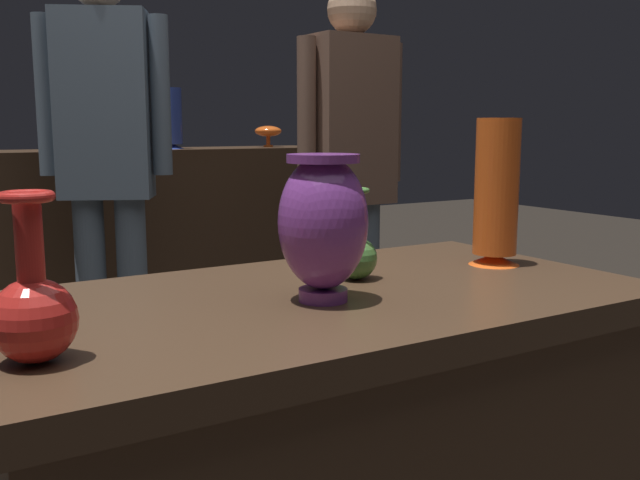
{
  "coord_description": "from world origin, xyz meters",
  "views": [
    {
      "loc": [
        -0.64,
        -1.05,
        1.09
      ],
      "look_at": [
        -0.01,
        -0.03,
        0.9
      ],
      "focal_mm": 40.07,
      "sensor_mm": 36.0,
      "label": 1
    }
  ],
  "objects_px": {
    "vase_tall_behind": "(33,308)",
    "shelf_vase_center": "(50,115)",
    "vase_centerpiece": "(323,222)",
    "shelf_vase_right": "(173,119)",
    "visitor_center_back": "(106,152)",
    "shelf_vase_far_right": "(268,132)",
    "visitor_near_right": "(351,164)",
    "vase_right_accent": "(496,194)",
    "vase_left_accent": "(356,252)"
  },
  "relations": [
    {
      "from": "vase_tall_behind",
      "to": "vase_centerpiece",
      "type": "bearing_deg",
      "value": 10.0
    },
    {
      "from": "shelf_vase_far_right",
      "to": "visitor_near_right",
      "type": "height_order",
      "value": "visitor_near_right"
    },
    {
      "from": "vase_right_accent",
      "to": "visitor_center_back",
      "type": "bearing_deg",
      "value": 104.95
    },
    {
      "from": "vase_centerpiece",
      "to": "shelf_vase_right",
      "type": "height_order",
      "value": "shelf_vase_right"
    },
    {
      "from": "vase_right_accent",
      "to": "shelf_vase_far_right",
      "type": "distance_m",
      "value": 2.24
    },
    {
      "from": "vase_tall_behind",
      "to": "vase_right_accent",
      "type": "distance_m",
      "value": 0.97
    },
    {
      "from": "visitor_center_back",
      "to": "vase_right_accent",
      "type": "bearing_deg",
      "value": 131.29
    },
    {
      "from": "shelf_vase_far_right",
      "to": "visitor_near_right",
      "type": "xyz_separation_m",
      "value": [
        -0.14,
        -0.95,
        -0.12
      ]
    },
    {
      "from": "shelf_vase_right",
      "to": "vase_left_accent",
      "type": "bearing_deg",
      "value": -100.74
    },
    {
      "from": "vase_left_accent",
      "to": "shelf_vase_right",
      "type": "bearing_deg",
      "value": 79.26
    },
    {
      "from": "shelf_vase_far_right",
      "to": "shelf_vase_right",
      "type": "distance_m",
      "value": 0.53
    },
    {
      "from": "shelf_vase_right",
      "to": "visitor_center_back",
      "type": "distance_m",
      "value": 0.75
    },
    {
      "from": "shelf_vase_right",
      "to": "visitor_center_back",
      "type": "relative_size",
      "value": 0.16
    },
    {
      "from": "vase_centerpiece",
      "to": "visitor_near_right",
      "type": "xyz_separation_m",
      "value": [
        0.92,
        1.29,
        0.02
      ]
    },
    {
      "from": "shelf_vase_far_right",
      "to": "visitor_center_back",
      "type": "xyz_separation_m",
      "value": [
        -0.99,
        -0.64,
        -0.07
      ]
    },
    {
      "from": "vase_centerpiece",
      "to": "vase_left_accent",
      "type": "xyz_separation_m",
      "value": [
        0.15,
        0.11,
        -0.08
      ]
    },
    {
      "from": "vase_centerpiece",
      "to": "vase_right_accent",
      "type": "xyz_separation_m",
      "value": [
        0.48,
        0.08,
        0.02
      ]
    },
    {
      "from": "shelf_vase_far_right",
      "to": "shelf_vase_center",
      "type": "bearing_deg",
      "value": 177.5
    },
    {
      "from": "shelf_vase_right",
      "to": "visitor_near_right",
      "type": "distance_m",
      "value": 0.99
    },
    {
      "from": "shelf_vase_center",
      "to": "shelf_vase_far_right",
      "type": "relative_size",
      "value": 2.29
    },
    {
      "from": "vase_tall_behind",
      "to": "shelf_vase_right",
      "type": "xyz_separation_m",
      "value": [
        1.01,
        2.27,
        0.26
      ]
    },
    {
      "from": "vase_tall_behind",
      "to": "shelf_vase_far_right",
      "type": "relative_size",
      "value": 1.59
    },
    {
      "from": "vase_tall_behind",
      "to": "shelf_vase_center",
      "type": "height_order",
      "value": "shelf_vase_center"
    },
    {
      "from": "vase_centerpiece",
      "to": "shelf_vase_far_right",
      "type": "height_order",
      "value": "shelf_vase_far_right"
    },
    {
      "from": "vase_right_accent",
      "to": "shelf_vase_center",
      "type": "height_order",
      "value": "shelf_vase_center"
    },
    {
      "from": "vase_centerpiece",
      "to": "visitor_center_back",
      "type": "height_order",
      "value": "visitor_center_back"
    },
    {
      "from": "visitor_near_right",
      "to": "shelf_vase_far_right",
      "type": "bearing_deg",
      "value": -99.47
    },
    {
      "from": "shelf_vase_right",
      "to": "visitor_center_back",
      "type": "height_order",
      "value": "visitor_center_back"
    },
    {
      "from": "vase_centerpiece",
      "to": "shelf_vase_far_right",
      "type": "xyz_separation_m",
      "value": [
        1.06,
        2.24,
        0.13
      ]
    },
    {
      "from": "vase_left_accent",
      "to": "visitor_near_right",
      "type": "bearing_deg",
      "value": 56.54
    },
    {
      "from": "visitor_near_right",
      "to": "vase_left_accent",
      "type": "bearing_deg",
      "value": 55.24
    },
    {
      "from": "visitor_center_back",
      "to": "vase_tall_behind",
      "type": "bearing_deg",
      "value": 98.45
    },
    {
      "from": "vase_centerpiece",
      "to": "shelf_vase_far_right",
      "type": "bearing_deg",
      "value": 64.74
    },
    {
      "from": "vase_centerpiece",
      "to": "vase_left_accent",
      "type": "height_order",
      "value": "vase_centerpiece"
    },
    {
      "from": "shelf_vase_center",
      "to": "visitor_center_back",
      "type": "bearing_deg",
      "value": -85.41
    },
    {
      "from": "vase_centerpiece",
      "to": "vase_tall_behind",
      "type": "xyz_separation_m",
      "value": [
        -0.47,
        -0.08,
        -0.07
      ]
    },
    {
      "from": "vase_tall_behind",
      "to": "visitor_center_back",
      "type": "bearing_deg",
      "value": 72.1
    },
    {
      "from": "vase_centerpiece",
      "to": "shelf_vase_far_right",
      "type": "relative_size",
      "value": 1.83
    },
    {
      "from": "shelf_vase_center",
      "to": "vase_centerpiece",
      "type": "bearing_deg",
      "value": -90.47
    },
    {
      "from": "visitor_near_right",
      "to": "vase_tall_behind",
      "type": "bearing_deg",
      "value": 43.24
    },
    {
      "from": "shelf_vase_far_right",
      "to": "vase_centerpiece",
      "type": "bearing_deg",
      "value": -115.26
    },
    {
      "from": "vase_centerpiece",
      "to": "vase_right_accent",
      "type": "bearing_deg",
      "value": 9.85
    },
    {
      "from": "shelf_vase_right",
      "to": "visitor_center_back",
      "type": "bearing_deg",
      "value": -128.72
    },
    {
      "from": "vase_centerpiece",
      "to": "shelf_vase_right",
      "type": "bearing_deg",
      "value": 76.17
    },
    {
      "from": "vase_left_accent",
      "to": "shelf_vase_center",
      "type": "relative_size",
      "value": 0.57
    },
    {
      "from": "vase_centerpiece",
      "to": "vase_left_accent",
      "type": "distance_m",
      "value": 0.2
    },
    {
      "from": "vase_left_accent",
      "to": "vase_right_accent",
      "type": "height_order",
      "value": "vase_right_accent"
    },
    {
      "from": "shelf_vase_right",
      "to": "vase_tall_behind",
      "type": "bearing_deg",
      "value": -114.0
    },
    {
      "from": "shelf_vase_far_right",
      "to": "shelf_vase_right",
      "type": "bearing_deg",
      "value": -173.98
    },
    {
      "from": "vase_centerpiece",
      "to": "vase_right_accent",
      "type": "relative_size",
      "value": 0.8
    }
  ]
}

